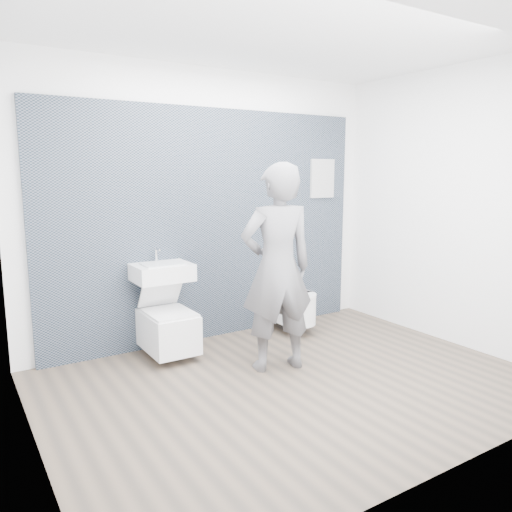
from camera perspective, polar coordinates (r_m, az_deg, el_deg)
ground at (r=4.36m, az=4.34°, el=-14.23°), size 4.00×4.00×0.00m
room_shell at (r=3.99m, az=4.66°, el=9.30°), size 4.00×4.00×4.00m
tile_wall at (r=5.53m, az=-4.87°, el=-8.98°), size 3.60×0.06×2.40m
washbasin at (r=4.85m, az=-10.68°, el=-1.78°), size 0.54×0.40×0.41m
toilet_square at (r=4.89m, az=-10.02°, el=-8.16°), size 0.43×0.62×0.76m
toilet_rounded at (r=5.56m, az=4.18°, el=-5.75°), size 0.37×0.63×0.34m
info_placard at (r=6.25m, az=7.25°, el=-6.80°), size 0.34×0.03×0.45m
visitor at (r=4.39m, az=2.43°, el=-1.40°), size 0.75×0.57×1.84m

